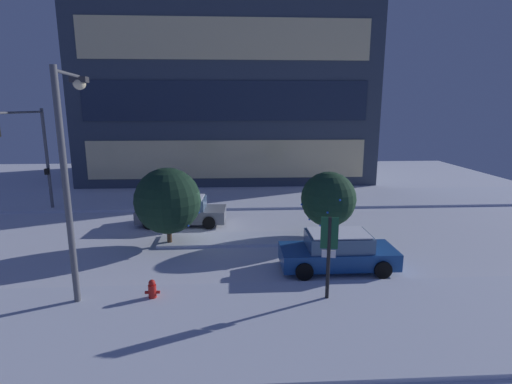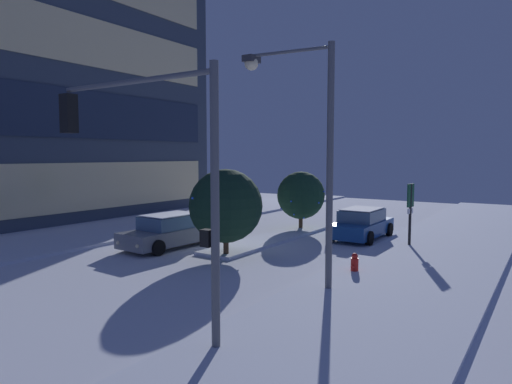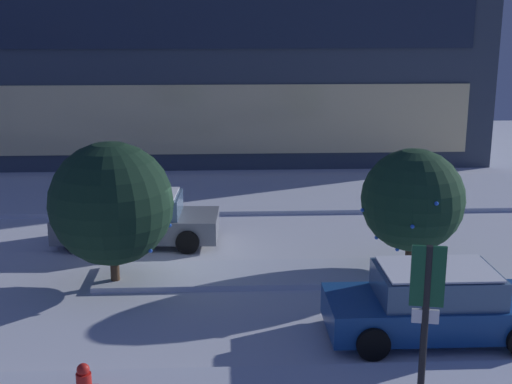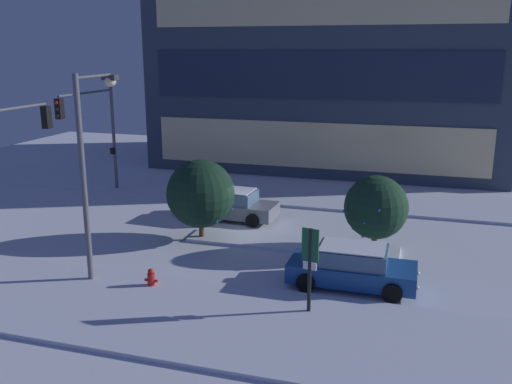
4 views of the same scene
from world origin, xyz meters
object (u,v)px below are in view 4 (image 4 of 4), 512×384
Objects in this scene: fire_hydrant at (151,279)px; decorated_tree_left_of_median at (201,194)px; car_far at (230,205)px; street_lamp_arched at (92,146)px; traffic_light_corner_far_left at (93,123)px; car_near at (352,267)px; decorated_tree_median at (376,207)px; traffic_light_corner_near_left at (5,151)px; parking_info_sign at (310,260)px.

fire_hydrant is 5.64m from decorated_tree_left_of_median.
car_far is 9.22m from street_lamp_arched.
traffic_light_corner_far_left reaches higher than car_far.
decorated_tree_left_of_median is (-6.97, 3.12, 1.37)m from car_near.
decorated_tree_left_of_median reaches higher than car_far.
street_lamp_arched is 9.77× the size of fire_hydrant.
car_near reaches higher than fire_hydrant.
decorated_tree_left_of_median reaches higher than car_near.
decorated_tree_median is at bearing 39.57° from fire_hydrant.
car_far is 9.17m from traffic_light_corner_far_left.
car_far is at bearing 79.81° from traffic_light_corner_far_left.
traffic_light_corner_near_left is (-14.14, -0.11, 3.45)m from car_near.
parking_info_sign reaches higher than car_near.
decorated_tree_left_of_median is at bearing 59.76° from traffic_light_corner_far_left.
decorated_tree_left_of_median is (-5.95, 5.71, 0.25)m from parking_info_sign.
traffic_light_corner_near_left is 7.93× the size of fire_hydrant.
decorated_tree_left_of_median is at bearing 156.05° from car_near.
decorated_tree_left_of_median is (7.18, 3.23, -2.08)m from traffic_light_corner_near_left.
traffic_light_corner_far_left reaches higher than decorated_tree_left_of_median.
car_near is 1.40× the size of decorated_tree_median.
decorated_tree_median reaches higher than fire_hydrant.
traffic_light_corner_near_left is 0.98× the size of traffic_light_corner_far_left.
car_near is at bearing -86.56° from street_lamp_arched.
traffic_light_corner_near_left reaches higher than fire_hydrant.
car_far is 10.74m from parking_info_sign.
parking_info_sign is 0.80× the size of decorated_tree_left_of_median.
car_far is 3.55m from decorated_tree_left_of_median.
traffic_light_corner_far_left is (-8.34, 1.50, 3.52)m from car_far.
car_near is at bearing -10.14° from parking_info_sign.
traffic_light_corner_near_left is at bearing -179.40° from car_near.
decorated_tree_left_of_median is at bearing 89.86° from car_far.
car_near is at bearing 62.50° from traffic_light_corner_far_left.
fire_hydrant is at bearing -140.43° from decorated_tree_median.
decorated_tree_median is at bearing 162.12° from car_far.
fire_hydrant is 9.40m from decorated_tree_median.
traffic_light_corner_far_left is at bearing -7.46° from car_far.
car_far is 0.81× the size of traffic_light_corner_near_left.
traffic_light_corner_near_left reaches higher than decorated_tree_median.
decorated_tree_median is (15.60, -4.23, -2.30)m from traffic_light_corner_far_left.
street_lamp_arched is (-2.32, -7.92, 4.13)m from car_far.
traffic_light_corner_near_left is 8.64m from fire_hydrant.
decorated_tree_left_of_median is (-7.42, -0.54, 0.15)m from decorated_tree_median.
car_far is 1.35× the size of decorated_tree_left_of_median.
street_lamp_arched is at bearing -114.85° from decorated_tree_left_of_median.
parking_info_sign is (13.12, -2.48, -2.33)m from traffic_light_corner_near_left.
fire_hydrant is at bearing -161.25° from car_near.
street_lamp_arched reaches higher than fire_hydrant.
car_far is 0.65× the size of street_lamp_arched.
parking_info_sign is (14.12, -10.47, -2.40)m from traffic_light_corner_far_left.
parking_info_sign is 0.88× the size of decorated_tree_median.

